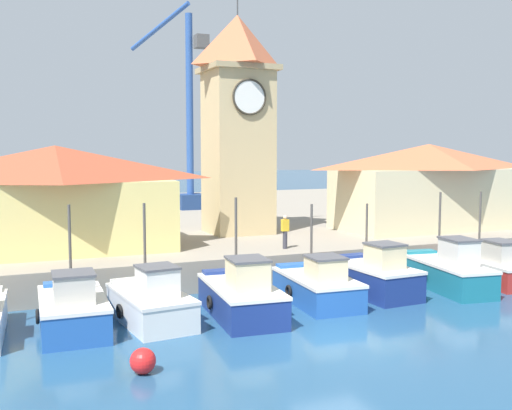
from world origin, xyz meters
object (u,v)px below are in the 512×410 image
Objects in this scene: fishing_boat_mid_right at (374,276)px; warehouse_left at (56,197)px; fishing_boat_center at (317,286)px; fishing_boat_right_inner at (447,271)px; fishing_boat_left_inner at (151,303)px; port_crane_near at (189,135)px; fishing_boat_mid_left at (241,296)px; fishing_boat_left_outer at (73,309)px; mooring_buoy at (143,361)px; dock_worker_near_tower at (285,231)px; clock_tower at (238,119)px; fishing_boat_right_outer at (488,267)px; warehouse_right at (428,185)px.

warehouse_left is (-12.06, 8.14, 3.11)m from fishing_boat_mid_right.
fishing_boat_center is at bearing -42.44° from warehouse_left.
fishing_boat_right_inner reaches higher than fishing_boat_mid_right.
port_crane_near is at bearing 70.91° from fishing_boat_left_inner.
fishing_boat_left_inner is 1.02× the size of fishing_boat_mid_right.
fishing_boat_right_inner is at bearing 3.15° from fishing_boat_mid_left.
warehouse_left reaches higher than fishing_boat_left_outer.
dock_worker_near_tower reaches higher than mooring_buoy.
clock_tower reaches higher than fishing_boat_left_outer.
fishing_boat_right_inner is (9.90, 0.55, 0.02)m from fishing_boat_mid_left.
fishing_boat_center is 0.90× the size of fishing_boat_right_outer.
warehouse_left is at bearing -123.66° from port_crane_near.
fishing_boat_left_outer is 28.74m from port_crane_near.
warehouse_left reaches higher than fishing_boat_mid_right.
fishing_boat_right_inner is at bearing -42.01° from dock_worker_near_tower.
warehouse_left is (-9.20, 8.42, 3.21)m from fishing_boat_center.
warehouse_right is at bearing -13.20° from clock_tower.
port_crane_near is (-7.04, 25.05, 6.60)m from fishing_boat_right_outer.
mooring_buoy is at bearing -105.34° from fishing_boat_left_inner.
fishing_boat_left_outer is at bearing -132.64° from clock_tower.
fishing_boat_mid_right is 6.31m from fishing_boat_right_outer.
fishing_boat_left_outer is 16.67m from clock_tower.
fishing_boat_mid_left is at bearing -8.02° from fishing_boat_left_inner.
fishing_boat_mid_left is 6.43m from fishing_boat_mid_right.
fishing_boat_mid_right is 3.56m from fishing_boat_right_inner.
port_crane_near reaches higher than fishing_boat_right_inner.
clock_tower is at bearing 60.90° from mooring_buoy.
dock_worker_near_tower is at bearing 79.79° from fishing_boat_center.
fishing_boat_left_outer reaches higher than fishing_boat_right_outer.
fishing_boat_center is 1.06× the size of fishing_boat_mid_right.
fishing_boat_right_outer is 15.29m from clock_tower.
fishing_boat_left_outer is at bearing -154.31° from dock_worker_near_tower.
fishing_boat_left_outer is at bearing -178.37° from fishing_boat_mid_right.
clock_tower is 8.51× the size of dock_worker_near_tower.
fishing_boat_left_outer is 0.40× the size of warehouse_right.
port_crane_near is at bearing 84.84° from clock_tower.
port_crane_near is at bearing 99.50° from fishing_boat_right_inner.
port_crane_near reaches higher than warehouse_left.
fishing_boat_left_outer is at bearing -158.44° from warehouse_right.
mooring_buoy is at bearing -146.48° from warehouse_right.
fishing_boat_left_outer is at bearing -114.30° from port_crane_near.
port_crane_near is at bearing 105.71° from fishing_boat_right_outer.
warehouse_right is (5.63, 8.50, 3.18)m from fishing_boat_right_inner.
clock_tower is (-8.34, 10.64, 7.15)m from fishing_boat_right_outer.
fishing_boat_left_outer is 9.06m from warehouse_left.
fishing_boat_left_outer reaches higher than fishing_boat_center.
fishing_boat_center reaches higher than fishing_boat_mid_right.
port_crane_near reaches higher than fishing_boat_left_inner.
clock_tower is at bearing 166.80° from warehouse_right.
fishing_boat_left_inner is at bearing -177.92° from fishing_boat_right_outer.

